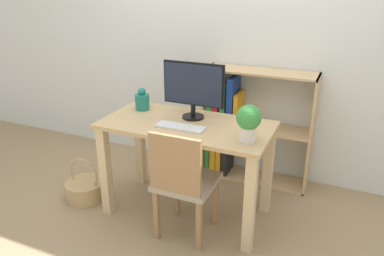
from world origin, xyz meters
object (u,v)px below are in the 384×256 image
(vase, at_px, (142,101))
(chair, at_px, (183,181))
(keyboard, at_px, (181,127))
(monitor, at_px, (193,87))
(potted_plant, at_px, (249,121))
(bookshelf, at_px, (236,126))
(basket, at_px, (85,189))

(vase, bearing_deg, chair, -37.59)
(vase, bearing_deg, keyboard, -28.28)
(monitor, bearing_deg, potted_plant, -28.07)
(keyboard, distance_m, bookshelf, 0.90)
(keyboard, bearing_deg, monitor, 91.66)
(vase, xyz_separation_m, bookshelf, (0.61, 0.60, -0.34))
(monitor, xyz_separation_m, basket, (-0.86, -0.29, -0.91))
(vase, relative_size, chair, 0.22)
(bookshelf, distance_m, basket, 1.42)
(monitor, bearing_deg, basket, -161.15)
(basket, bearing_deg, chair, -7.03)
(potted_plant, xyz_separation_m, basket, (-1.36, -0.03, -0.81))
(keyboard, bearing_deg, basket, -175.82)
(chair, distance_m, basket, 1.04)
(bookshelf, bearing_deg, keyboard, -100.46)
(chair, xyz_separation_m, bookshelf, (0.05, 1.02, 0.04))
(chair, bearing_deg, vase, 141.55)
(bookshelf, xyz_separation_m, basket, (-1.02, -0.90, -0.40))
(monitor, height_order, bookshelf, monitor)
(monitor, xyz_separation_m, bookshelf, (0.16, 0.61, -0.51))
(chair, height_order, bookshelf, bookshelf)
(potted_plant, height_order, basket, potted_plant)
(keyboard, relative_size, chair, 0.43)
(vase, bearing_deg, potted_plant, -16.52)
(vase, relative_size, basket, 0.48)
(monitor, bearing_deg, vase, 178.33)
(bookshelf, bearing_deg, vase, -135.54)
(keyboard, distance_m, chair, 0.38)
(chair, relative_size, bookshelf, 0.82)
(potted_plant, bearing_deg, basket, -178.94)
(potted_plant, bearing_deg, chair, -159.89)
(chair, distance_m, bookshelf, 1.02)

